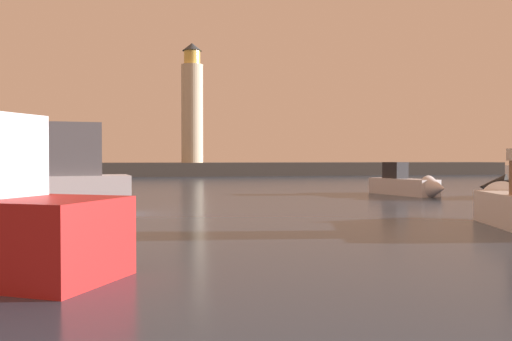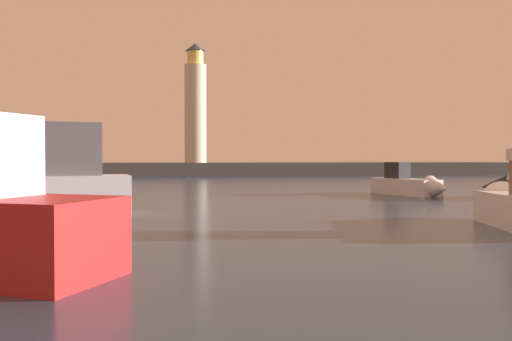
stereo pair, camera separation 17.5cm
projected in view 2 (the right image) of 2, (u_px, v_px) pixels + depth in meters
The scene contains 5 objects.
ground_plane at pixel (187, 193), 34.06m from camera, with size 220.00×220.00×0.00m, color #2D3D51.
breakwater at pixel (168, 169), 66.00m from camera, with size 84.78×6.40×1.57m, color #423F3D.
lighthouse at pixel (195, 106), 66.44m from camera, with size 2.55×2.55×14.08m.
motorboat_4 at pixel (412, 185), 31.99m from camera, with size 2.73×5.74×2.04m.
motorboat_5 at pixel (16, 186), 20.30m from camera, with size 8.48×3.14×3.62m.
Camera 2 is at (-2.30, -1.66, 2.15)m, focal length 39.57 mm.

